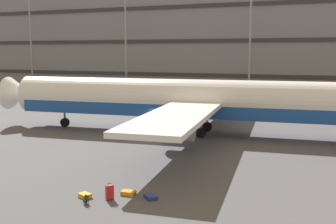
% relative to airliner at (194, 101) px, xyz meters
% --- Properties ---
extents(ground_plane, '(600.00, 600.00, 0.00)m').
position_rel_airliner_xyz_m(ground_plane, '(-2.40, -2.67, -3.11)').
color(ground_plane, '#4C4C51').
extents(terminal_structure, '(153.29, 17.85, 19.26)m').
position_rel_airliner_xyz_m(terminal_structure, '(-2.40, 47.84, 6.52)').
color(terminal_structure, slate).
rests_on(terminal_structure, ground_plane).
extents(airliner, '(40.17, 32.59, 10.44)m').
position_rel_airliner_xyz_m(airliner, '(0.00, 0.00, 0.00)').
color(airliner, silver).
rests_on(airliner, ground_plane).
extents(light_mast_far_left, '(1.80, 0.50, 20.01)m').
position_rel_airliner_xyz_m(light_mast_far_left, '(-46.21, 34.48, 8.56)').
color(light_mast_far_left, gray).
rests_on(light_mast_far_left, ground_plane).
extents(light_mast_left, '(1.80, 0.50, 24.43)m').
position_rel_airliner_xyz_m(light_mast_left, '(-24.18, 34.48, 10.83)').
color(light_mast_left, gray).
rests_on(light_mast_left, ground_plane).
extents(light_mast_center_left, '(1.80, 0.50, 19.69)m').
position_rel_airliner_xyz_m(light_mast_center_left, '(-0.75, 34.48, 8.39)').
color(light_mast_center_left, gray).
rests_on(light_mast_center_left, ground_plane).
extents(suitcase_laid_flat, '(0.90, 0.87, 0.20)m').
position_rel_airliner_xyz_m(suitcase_laid_flat, '(2.81, -16.85, -3.01)').
color(suitcase_laid_flat, navy).
rests_on(suitcase_laid_flat, ground_plane).
extents(suitcase_red, '(0.44, 0.45, 0.92)m').
position_rel_airliner_xyz_m(suitcase_red, '(0.91, -17.74, -2.69)').
color(suitcase_red, '#B21E23').
rests_on(suitcase_red, ground_plane).
extents(suitcase_orange, '(0.78, 0.49, 0.22)m').
position_rel_airliner_xyz_m(suitcase_orange, '(1.48, -16.73, -3.00)').
color(suitcase_orange, orange).
rests_on(suitcase_orange, ground_plane).
extents(suitcase_upright, '(0.77, 0.68, 0.22)m').
position_rel_airliner_xyz_m(suitcase_upright, '(-0.47, -17.90, -3.00)').
color(suitcase_upright, orange).
rests_on(suitcase_upright, ground_plane).
extents(backpack_silver, '(0.23, 0.34, 0.53)m').
position_rel_airliner_xyz_m(backpack_silver, '(0.04, -18.65, -2.88)').
color(backpack_silver, '#264C26').
rests_on(backpack_silver, ground_plane).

